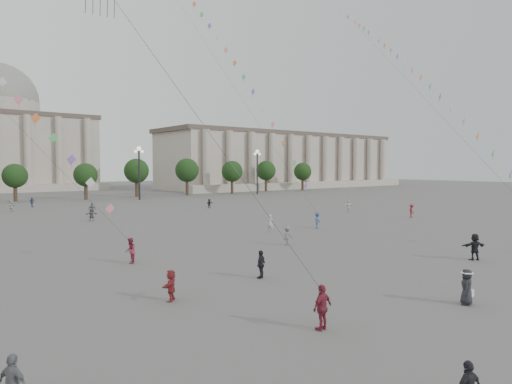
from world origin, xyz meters
TOP-DOWN VIEW (x-y plane):
  - ground at (0.00, 0.00)m, footprint 360.00×360.00m
  - hall_east at (75.00, 93.89)m, footprint 84.00×26.22m
  - hall_central at (0.00, 129.22)m, footprint 48.30×34.30m
  - tree_row at (0.00, 78.00)m, footprint 137.12×5.12m
  - lamp_post_mid_east at (15.00, 70.00)m, footprint 2.00×0.90m
  - lamp_post_far_east at (45.00, 70.00)m, footprint 2.00×0.90m
  - person_crowd_0 at (-5.71, 65.46)m, footprint 1.02×0.73m
  - person_crowd_3 at (9.42, -0.05)m, footprint 1.82×1.34m
  - person_crowd_4 at (-9.83, 59.22)m, footprint 1.58×1.22m
  - person_crowd_6 at (3.02, 12.77)m, footprint 1.12×0.73m
  - person_crowd_7 at (28.57, 27.84)m, footprint 1.81×0.83m
  - person_crowd_8 at (29.88, 18.31)m, footprint 1.20×1.30m
  - person_crowd_9 at (16.23, 45.99)m, footprint 1.44×0.76m
  - person_crowd_12 at (-4.41, 40.17)m, footprint 1.54×0.63m
  - person_crowd_13 at (6.95, 19.76)m, footprint 0.71×0.77m
  - person_crowd_16 at (-2.82, 44.77)m, footprint 1.14×0.54m
  - tourist_0 at (-9.34, -3.00)m, footprint 1.16×0.60m
  - tourist_2 at (-12.31, 4.46)m, footprint 1.36×1.36m
  - tourist_4 at (-5.90, 5.27)m, footprint 1.07×0.83m
  - kite_flyer_0 at (-10.40, 14.06)m, footprint 1.02×1.09m
  - kite_flyer_1 at (12.55, 18.50)m, footprint 1.32×1.09m
  - hat_person at (-1.32, -4.94)m, footprint 1.01×0.88m
  - kite_train_east at (33.10, 22.49)m, footprint 32.10×46.50m

SIDE VIEW (x-z plane):
  - ground at x=0.00m, z-range 0.00..0.00m
  - person_crowd_9 at x=16.23m, z-range 0.00..1.48m
  - tourist_2 at x=-12.31m, z-range 0.00..1.57m
  - person_crowd_0 at x=-5.71m, z-range 0.00..1.60m
  - person_crowd_12 at x=-4.41m, z-range 0.00..1.62m
  - person_crowd_6 at x=3.02m, z-range 0.00..1.64m
  - person_crowd_4 at x=-9.83m, z-range 0.00..1.67m
  - tourist_4 at x=-5.90m, z-range 0.00..1.69m
  - person_crowd_8 at x=29.88m, z-range 0.00..1.76m
  - person_crowd_13 at x=6.95m, z-range 0.00..1.77m
  - kite_flyer_1 at x=12.55m, z-range 0.00..1.77m
  - kite_flyer_0 at x=-10.40m, z-range 0.00..1.78m
  - hat_person at x=-1.32m, z-range 0.04..1.77m
  - person_crowd_7 at x=28.57m, z-range 0.00..1.88m
  - tourist_0 at x=-9.34m, z-range 0.00..1.89m
  - person_crowd_16 at x=-2.82m, z-range 0.00..1.90m
  - person_crowd_3 at x=9.42m, z-range 0.00..1.91m
  - tree_row at x=0.00m, z-range 1.39..9.39m
  - lamp_post_mid_east at x=15.00m, z-range 2.03..12.68m
  - lamp_post_far_east at x=45.00m, z-range 2.03..12.68m
  - hall_east at x=75.00m, z-range -0.17..17.03m
  - hall_central at x=0.00m, z-range -3.52..31.98m
  - kite_train_east at x=33.10m, z-range -13.10..55.10m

